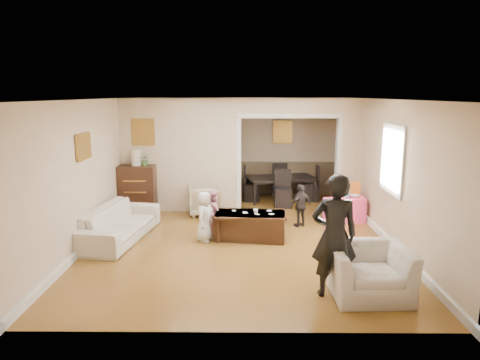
{
  "coord_description": "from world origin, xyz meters",
  "views": [
    {
      "loc": [
        0.07,
        -8.02,
        2.7
      ],
      "look_at": [
        0.0,
        0.2,
        1.05
      ],
      "focal_mm": 32.29,
      "sensor_mm": 36.0,
      "label": 1
    }
  ],
  "objects_px": {
    "dresser": "(138,190)",
    "coffee_cup": "(256,211)",
    "cyan_cup": "(347,195)",
    "sofa": "(119,223)",
    "coffee_table": "(250,226)",
    "child_kneel_b": "(214,212)",
    "child_toddler": "(301,205)",
    "adult_person": "(334,236)",
    "play_table": "(350,208)",
    "child_kneel_a": "(204,216)",
    "armchair_back": "(205,200)",
    "armchair_front": "(369,271)",
    "table_lamp": "(136,158)",
    "dining_table": "(281,189)"
  },
  "relations": [
    {
      "from": "child_kneel_b",
      "to": "sofa",
      "type": "bearing_deg",
      "value": 89.83
    },
    {
      "from": "child_kneel_a",
      "to": "child_toddler",
      "type": "relative_size",
      "value": 1.05
    },
    {
      "from": "sofa",
      "to": "coffee_table",
      "type": "distance_m",
      "value": 2.46
    },
    {
      "from": "dresser",
      "to": "table_lamp",
      "type": "xyz_separation_m",
      "value": [
        0.0,
        0.0,
        0.74
      ]
    },
    {
      "from": "table_lamp",
      "to": "adult_person",
      "type": "relative_size",
      "value": 0.21
    },
    {
      "from": "play_table",
      "to": "child_kneel_a",
      "type": "height_order",
      "value": "child_kneel_a"
    },
    {
      "from": "armchair_front",
      "to": "dresser",
      "type": "height_order",
      "value": "dresser"
    },
    {
      "from": "dining_table",
      "to": "sofa",
      "type": "bearing_deg",
      "value": -149.5
    },
    {
      "from": "armchair_back",
      "to": "adult_person",
      "type": "distance_m",
      "value": 4.53
    },
    {
      "from": "armchair_front",
      "to": "dining_table",
      "type": "height_order",
      "value": "armchair_front"
    },
    {
      "from": "dresser",
      "to": "child_kneel_b",
      "type": "height_order",
      "value": "dresser"
    },
    {
      "from": "armchair_front",
      "to": "child_toddler",
      "type": "distance_m",
      "value": 3.15
    },
    {
      "from": "armchair_back",
      "to": "dining_table",
      "type": "height_order",
      "value": "armchair_back"
    },
    {
      "from": "dresser",
      "to": "table_lamp",
      "type": "height_order",
      "value": "table_lamp"
    },
    {
      "from": "child_kneel_b",
      "to": "table_lamp",
      "type": "bearing_deg",
      "value": 40.85
    },
    {
      "from": "dresser",
      "to": "cyan_cup",
      "type": "relative_size",
      "value": 13.96
    },
    {
      "from": "dining_table",
      "to": "armchair_back",
      "type": "bearing_deg",
      "value": -156.39
    },
    {
      "from": "dresser",
      "to": "play_table",
      "type": "distance_m",
      "value": 4.75
    },
    {
      "from": "coffee_cup",
      "to": "play_table",
      "type": "distance_m",
      "value": 2.46
    },
    {
      "from": "dresser",
      "to": "coffee_cup",
      "type": "height_order",
      "value": "dresser"
    },
    {
      "from": "armchair_front",
      "to": "play_table",
      "type": "height_order",
      "value": "armchair_front"
    },
    {
      "from": "coffee_table",
      "to": "sofa",
      "type": "bearing_deg",
      "value": -178.24
    },
    {
      "from": "dresser",
      "to": "coffee_table",
      "type": "xyz_separation_m",
      "value": [
        2.53,
        -1.68,
        -0.31
      ]
    },
    {
      "from": "sofa",
      "to": "dresser",
      "type": "relative_size",
      "value": 1.93
    },
    {
      "from": "child_kneel_a",
      "to": "armchair_back",
      "type": "bearing_deg",
      "value": 22.61
    },
    {
      "from": "dresser",
      "to": "child_kneel_a",
      "type": "relative_size",
      "value": 1.19
    },
    {
      "from": "coffee_table",
      "to": "armchair_back",
      "type": "bearing_deg",
      "value": 121.44
    },
    {
      "from": "adult_person",
      "to": "play_table",
      "type": "bearing_deg",
      "value": -108.58
    },
    {
      "from": "table_lamp",
      "to": "child_toddler",
      "type": "xyz_separation_m",
      "value": [
        3.58,
        -0.93,
        -0.85
      ]
    },
    {
      "from": "dining_table",
      "to": "coffee_table",
      "type": "bearing_deg",
      "value": -117.85
    },
    {
      "from": "adult_person",
      "to": "sofa",
      "type": "bearing_deg",
      "value": -34.16
    },
    {
      "from": "adult_person",
      "to": "coffee_table",
      "type": "bearing_deg",
      "value": -66.7
    },
    {
      "from": "armchair_front",
      "to": "play_table",
      "type": "xyz_separation_m",
      "value": [
        0.62,
        3.58,
        -0.08
      ]
    },
    {
      "from": "child_kneel_b",
      "to": "armchair_back",
      "type": "bearing_deg",
      "value": 0.47
    },
    {
      "from": "dresser",
      "to": "coffee_cup",
      "type": "xyz_separation_m",
      "value": [
        2.63,
        -1.73,
        -0.02
      ]
    },
    {
      "from": "child_kneel_b",
      "to": "armchair_front",
      "type": "bearing_deg",
      "value": -151.71
    },
    {
      "from": "sofa",
      "to": "child_kneel_a",
      "type": "distance_m",
      "value": 1.62
    },
    {
      "from": "dresser",
      "to": "child_kneel_b",
      "type": "distance_m",
      "value": 2.29
    },
    {
      "from": "armchair_front",
      "to": "cyan_cup",
      "type": "distance_m",
      "value": 3.57
    },
    {
      "from": "armchair_front",
      "to": "coffee_cup",
      "type": "relative_size",
      "value": 11.21
    },
    {
      "from": "dresser",
      "to": "coffee_cup",
      "type": "bearing_deg",
      "value": -33.26
    },
    {
      "from": "cyan_cup",
      "to": "child_kneel_b",
      "type": "height_order",
      "value": "child_kneel_b"
    },
    {
      "from": "sofa",
      "to": "adult_person",
      "type": "xyz_separation_m",
      "value": [
        3.54,
        -2.28,
        0.53
      ]
    },
    {
      "from": "coffee_table",
      "to": "child_kneel_b",
      "type": "height_order",
      "value": "child_kneel_b"
    },
    {
      "from": "adult_person",
      "to": "coffee_cup",
      "type": "bearing_deg",
      "value": -68.3
    },
    {
      "from": "table_lamp",
      "to": "coffee_cup",
      "type": "distance_m",
      "value": 3.24
    },
    {
      "from": "child_kneel_b",
      "to": "child_toddler",
      "type": "relative_size",
      "value": 0.98
    },
    {
      "from": "dining_table",
      "to": "cyan_cup",
      "type": "bearing_deg",
      "value": -67.04
    },
    {
      "from": "sofa",
      "to": "dining_table",
      "type": "height_order",
      "value": "sofa"
    },
    {
      "from": "armchair_back",
      "to": "child_kneel_a",
      "type": "xyz_separation_m",
      "value": [
        0.15,
        -1.79,
        0.14
      ]
    }
  ]
}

